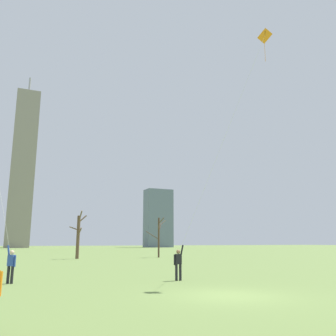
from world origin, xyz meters
The scene contains 7 objects.
ground_plane centered at (0.00, 0.00, 0.00)m, with size 400.00×400.00×0.00m, color olive.
kite_flyer_midfield_center_green centered at (-8.48, 8.53, 3.90)m, with size 5.22×5.42×21.54m.
kite_flyer_foreground_left_orange centered at (1.09, 5.54, 2.50)m, with size 5.48×2.72×14.88m.
bare_tree_leftmost centered at (-0.07, 33.87, 2.88)m, with size 2.21×1.61×5.88m.
bare_tree_right_of_center centered at (10.71, 33.68, 2.94)m, with size 3.20×2.62×5.31m.
skyline_squat_block centered at (46.82, 123.10, 11.54)m, with size 10.69×6.62×23.08m.
skyline_slender_spire centered at (-5.33, 133.41, 30.04)m, with size 8.54×10.62×67.26m.
Camera 1 is at (-7.98, -12.28, 2.02)m, focal length 38.29 mm.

